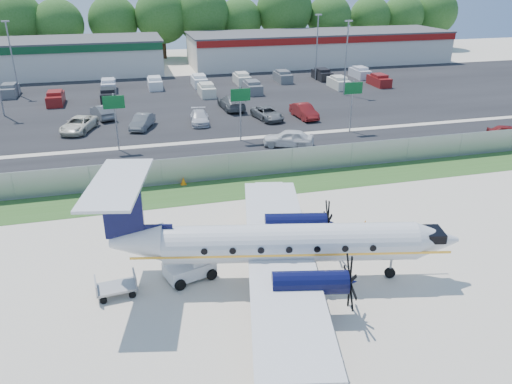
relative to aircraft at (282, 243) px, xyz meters
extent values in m
plane|color=beige|center=(0.24, -0.01, -2.13)|extent=(170.00, 170.00, 0.00)
cube|color=#2D561E|center=(0.24, 11.99, -2.13)|extent=(170.00, 4.00, 0.02)
cube|color=black|center=(0.24, 18.99, -2.12)|extent=(170.00, 8.00, 0.02)
cube|color=black|center=(0.24, 39.99, -2.12)|extent=(170.00, 32.00, 0.02)
cube|color=gray|center=(0.24, 13.99, -1.13)|extent=(120.00, 0.02, 1.90)
cube|color=gray|center=(0.24, 13.99, -0.15)|extent=(120.00, 0.06, 0.06)
cube|color=gray|center=(0.24, 13.99, -2.08)|extent=(120.00, 0.06, 0.06)
cube|color=silver|center=(-23.76, 61.99, 0.37)|extent=(46.00, 12.00, 5.00)
cube|color=silver|center=(26.24, 61.99, 0.37)|extent=(44.00, 12.00, 5.00)
cube|color=#474749|center=(26.24, 61.99, 2.99)|extent=(44.40, 12.40, 0.24)
cube|color=maroon|center=(26.24, 55.89, 2.37)|extent=(44.00, 0.20, 1.00)
cylinder|color=gray|center=(-7.76, 22.99, 0.37)|extent=(0.14, 0.14, 5.00)
cube|color=#0C5923|center=(-7.76, 22.84, 2.17)|extent=(1.80, 0.08, 1.10)
cylinder|color=gray|center=(3.24, 22.99, 0.37)|extent=(0.14, 0.14, 5.00)
cube|color=#0C5923|center=(3.24, 22.84, 2.17)|extent=(1.80, 0.08, 1.10)
cylinder|color=gray|center=(14.24, 22.99, 0.37)|extent=(0.14, 0.14, 5.00)
cube|color=#0C5923|center=(14.24, 22.84, 2.17)|extent=(1.80, 0.08, 1.10)
cylinder|color=gray|center=(20.24, 37.99, 2.37)|extent=(0.18, 0.18, 9.00)
cube|color=gray|center=(20.24, 37.99, 6.87)|extent=(0.90, 0.35, 0.18)
cylinder|color=gray|center=(-19.76, 47.99, 2.37)|extent=(0.18, 0.18, 9.00)
cube|color=gray|center=(-19.76, 47.99, 6.87)|extent=(0.90, 0.35, 0.18)
cylinder|color=gray|center=(20.24, 47.99, 2.37)|extent=(0.18, 0.18, 9.00)
cube|color=gray|center=(20.24, 47.99, 6.87)|extent=(0.90, 0.35, 0.18)
cylinder|color=silver|center=(0.39, -0.09, 0.00)|extent=(12.51, 4.53, 1.88)
cone|color=silver|center=(7.50, -1.67, 0.00)|extent=(2.54, 2.31, 1.88)
cone|color=silver|center=(-6.92, 1.54, 0.20)|extent=(2.93, 2.40, 1.88)
cube|color=black|center=(7.31, -1.63, 0.35)|extent=(1.15, 1.45, 0.45)
cube|color=silver|center=(-0.10, 0.02, -0.55)|extent=(6.89, 17.73, 0.22)
cylinder|color=black|center=(0.34, -3.02, -0.40)|extent=(3.53, 1.80, 1.09)
cylinder|color=black|center=(1.59, 2.59, -0.40)|extent=(3.53, 1.80, 1.09)
cube|color=black|center=(-7.41, 1.65, 1.88)|extent=(1.88, 0.58, 2.88)
cube|color=silver|center=(-7.50, 1.67, 3.32)|extent=(3.66, 6.52, 0.14)
cylinder|color=gray|center=(5.42, -1.21, -1.49)|extent=(0.12, 0.12, 1.29)
cylinder|color=black|center=(5.42, -1.21, -1.86)|extent=(0.58, 0.29, 0.56)
cylinder|color=black|center=(-0.72, -2.79, -1.82)|extent=(0.71, 0.53, 0.63)
cylinder|color=black|center=(0.53, 2.83, -1.82)|extent=(0.71, 0.53, 0.63)
cube|color=silver|center=(-4.47, 1.41, -1.60)|extent=(2.73, 2.10, 0.68)
cube|color=silver|center=(-4.01, 1.55, -1.07)|extent=(1.39, 1.51, 0.48)
cube|color=black|center=(-3.60, 1.68, -1.05)|extent=(0.48, 1.07, 0.39)
cylinder|color=black|center=(-5.08, 0.43, -1.84)|extent=(0.62, 0.37, 0.58)
cylinder|color=black|center=(-5.52, 1.87, -1.84)|extent=(0.62, 0.37, 0.58)
cylinder|color=black|center=(-3.42, 0.95, -1.84)|extent=(0.62, 0.37, 0.58)
cylinder|color=black|center=(-3.86, 2.39, -1.84)|extent=(0.62, 0.37, 0.58)
cube|color=gray|center=(-8.09, 0.80, -1.70)|extent=(2.02, 1.33, 0.12)
cube|color=gray|center=(-9.00, 0.72, -1.41)|extent=(0.19, 1.15, 0.58)
cube|color=gray|center=(-7.19, 0.89, -1.41)|extent=(0.19, 1.15, 0.58)
cylinder|color=black|center=(-8.71, 0.22, -1.96)|extent=(0.35, 0.15, 0.35)
cylinder|color=black|center=(-8.81, 1.27, -1.96)|extent=(0.35, 0.15, 0.35)
cylinder|color=black|center=(-7.38, 0.34, -1.96)|extent=(0.35, 0.15, 0.35)
cylinder|color=black|center=(-7.48, 1.39, -1.96)|extent=(0.35, 0.15, 0.35)
cube|color=gray|center=(-0.65, -6.48, -1.73)|extent=(1.85, 1.19, 0.11)
cube|color=gray|center=(-1.49, -6.54, -1.47)|extent=(0.15, 1.07, 0.53)
cube|color=gray|center=(0.19, -6.42, -1.47)|extent=(0.15, 1.07, 0.53)
cylinder|color=black|center=(-1.24, -7.01, -1.97)|extent=(0.33, 0.13, 0.32)
cylinder|color=black|center=(-1.31, -6.03, -1.97)|extent=(0.33, 0.13, 0.32)
cylinder|color=black|center=(0.00, -6.92, -1.97)|extent=(0.33, 0.13, 0.32)
cylinder|color=black|center=(-0.07, -5.95, -1.97)|extent=(0.33, 0.13, 0.32)
cone|color=orange|center=(6.69, 4.19, -1.89)|extent=(0.32, 0.32, 0.49)
cube|color=orange|center=(6.69, 4.19, -2.12)|extent=(0.34, 0.34, 0.03)
cone|color=orange|center=(-3.25, 13.73, -1.84)|extent=(0.39, 0.39, 0.58)
cube|color=orange|center=(-3.25, 13.73, -2.12)|extent=(0.41, 0.41, 0.03)
imported|color=silver|center=(6.98, 20.20, -2.13)|extent=(4.87, 3.38, 1.54)
imported|color=maroon|center=(27.58, 16.99, -2.13)|extent=(4.11, 3.00, 1.30)
imported|color=beige|center=(-11.47, 29.81, -2.13)|extent=(3.90, 5.57, 1.41)
imported|color=#595B5E|center=(-5.38, 29.30, -2.13)|extent=(2.89, 4.48, 1.39)
imported|color=silver|center=(0.42, 29.57, -2.13)|extent=(2.22, 4.56, 1.28)
imported|color=#595B5E|center=(7.62, 29.31, -2.13)|extent=(2.99, 5.01, 1.30)
imported|color=maroon|center=(11.58, 28.83, -2.13)|extent=(1.99, 4.68, 1.50)
imported|color=#595B5E|center=(-9.29, 34.17, -2.13)|extent=(2.91, 4.74, 1.47)
imported|color=#595B5E|center=(4.86, 34.54, -2.13)|extent=(2.56, 5.68, 1.61)
camera|label=1|loc=(-6.70, -20.38, 12.18)|focal=35.00mm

